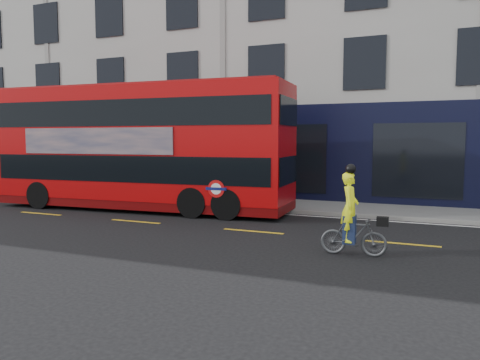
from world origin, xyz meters
The scene contains 8 objects.
ground centered at (0.00, 0.00, 0.00)m, with size 120.00×120.00×0.00m, color black.
pavement centered at (0.00, 6.50, 0.06)m, with size 60.00×3.00×0.12m, color slate.
kerb centered at (0.00, 5.00, 0.07)m, with size 60.00×0.12×0.13m, color gray.
building_terrace centered at (0.00, 12.94, 7.49)m, with size 50.00×10.07×15.00m.
road_edge_line centered at (0.00, 4.70, 0.00)m, with size 58.00×0.10×0.01m, color silver.
lane_dashes centered at (0.00, 1.50, 0.00)m, with size 58.00×0.12×0.01m, color gold, non-canonical shape.
bus centered at (-1.36, 3.80, 2.32)m, with size 11.38×3.29×4.53m.
cyclist centered at (7.04, -0.17, 0.70)m, with size 1.49×0.59×2.06m.
Camera 1 is at (8.79, -10.62, 2.60)m, focal length 35.00 mm.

